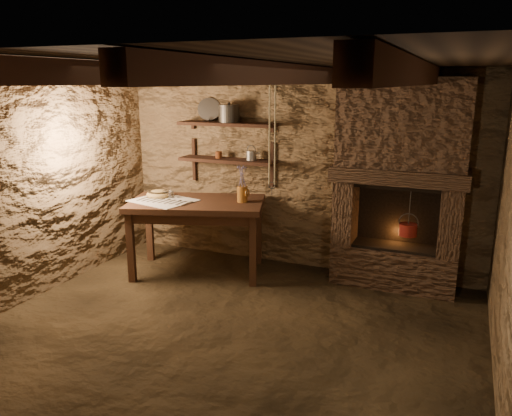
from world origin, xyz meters
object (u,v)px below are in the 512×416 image
at_px(stoneware_jug, 242,187).
at_px(wooden_bowl, 159,194).
at_px(iron_stockpot, 229,114).
at_px(red_pot, 408,229).
at_px(work_table, 198,234).

bearing_deg(stoneware_jug, wooden_bowl, -165.38).
bearing_deg(wooden_bowl, iron_stockpot, 39.37).
distance_m(stoneware_jug, red_pot, 1.91).
bearing_deg(red_pot, work_table, -169.34).
bearing_deg(red_pot, stoneware_jug, -171.09).
height_order(stoneware_jug, red_pot, stoneware_jug).
bearing_deg(work_table, stoneware_jug, -1.19).
distance_m(stoneware_jug, wooden_bowl, 1.07).
xyz_separation_m(work_table, stoneware_jug, (0.52, 0.16, 0.60)).
xyz_separation_m(wooden_bowl, red_pot, (2.89, 0.44, -0.23)).
relative_size(stoneware_jug, wooden_bowl, 1.43).
height_order(stoneware_jug, iron_stockpot, iron_stockpot).
xyz_separation_m(work_table, wooden_bowl, (-0.52, 0.00, 0.45)).
xyz_separation_m(work_table, iron_stockpot, (0.17, 0.57, 1.39)).
height_order(work_table, stoneware_jug, stoneware_jug).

